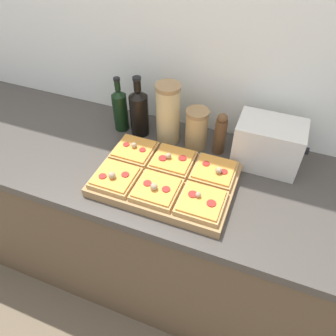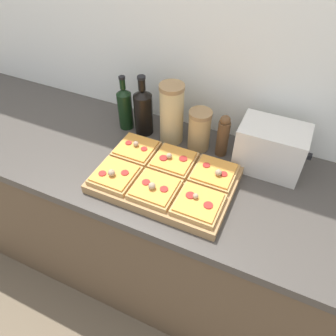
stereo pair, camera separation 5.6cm
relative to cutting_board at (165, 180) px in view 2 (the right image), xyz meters
The scene contains 16 objects.
ground_plane 0.94m from the cutting_board, 108.82° to the right, with size 12.00×12.00×0.00m, color brown.
wall_back 0.56m from the cutting_board, 99.99° to the left, with size 6.00×0.06×2.50m.
kitchen_counter 0.48m from the cutting_board, 131.07° to the left, with size 2.63×0.67×0.89m.
cutting_board is the anchor object (origin of this frame).
pizza_slice_back_left 0.20m from the cutting_board, 153.67° to the left, with size 0.16×0.16×0.05m.
pizza_slice_back_center 0.09m from the cutting_board, 90.20° to the left, with size 0.16×0.16×0.05m.
pizza_slice_back_right 0.20m from the cutting_board, 26.15° to the left, with size 0.16×0.16×0.05m.
pizza_slice_front_left 0.20m from the cutting_board, 153.52° to the right, with size 0.16×0.16×0.06m.
pizza_slice_front_center 0.09m from the cutting_board, 90.07° to the right, with size 0.16×0.16×0.05m.
pizza_slice_front_right 0.20m from the cutting_board, 26.31° to the right, with size 0.16×0.16×0.05m.
olive_oil_bottle 0.43m from the cutting_board, 140.82° to the left, with size 0.07×0.07×0.26m.
wine_bottle 0.37m from the cutting_board, 130.94° to the left, with size 0.08×0.08×0.29m.
grain_jar_tall 0.31m from the cutting_board, 109.02° to the left, with size 0.11×0.11×0.28m.
grain_jar_short 0.28m from the cutting_board, 81.69° to the left, with size 0.10×0.10×0.19m.
pepper_mill 0.31m from the cutting_board, 61.54° to the left, with size 0.05×0.05×0.20m.
toaster_oven 0.44m from the cutting_board, 37.79° to the left, with size 0.29×0.17×0.20m.
Camera 2 is at (0.47, -0.58, 1.84)m, focal length 35.00 mm.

